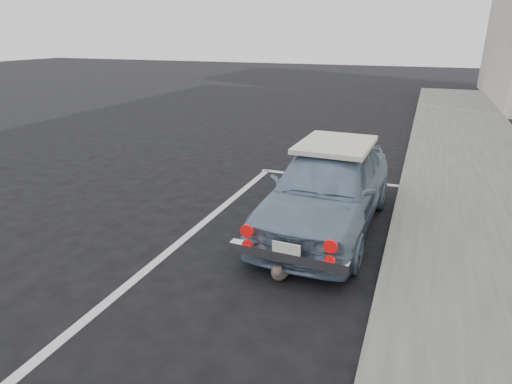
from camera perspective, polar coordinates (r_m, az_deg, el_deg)
pline_front at (r=8.74m, az=10.13°, el=1.81°), size 3.00×0.12×0.01m
pline_side at (r=6.15m, az=-9.81°, el=-6.37°), size 0.12×7.00×0.01m
retro_coupe at (r=6.36m, az=9.52°, el=0.74°), size 1.59×3.72×1.25m
cat at (r=5.14m, az=3.24°, el=-10.32°), size 0.24×0.49×0.26m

